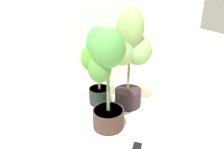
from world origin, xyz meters
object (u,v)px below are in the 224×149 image
object	(u,v)px
cell_phone	(137,148)
potted_plant_back_center	(97,62)
potted_plant_center	(107,75)
potted_plant_back_right	(129,52)

from	to	relation	value
cell_phone	potted_plant_back_center	bearing A→B (deg)	131.97
potted_plant_center	potted_plant_back_right	bearing A→B (deg)	38.45
potted_plant_back_right	potted_plant_center	bearing A→B (deg)	-141.55
potted_plant_back_right	potted_plant_center	distance (m)	0.42
potted_plant_center	potted_plant_back_center	distance (m)	0.42
potted_plant_back_right	potted_plant_back_center	xyz separation A→B (m)	(-0.27, 0.16, -0.12)
potted_plant_center	cell_phone	distance (m)	0.61
potted_plant_center	cell_phone	bearing A→B (deg)	-71.27
potted_plant_back_center	cell_phone	bearing A→B (deg)	-85.01
potted_plant_center	cell_phone	world-z (taller)	potted_plant_center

